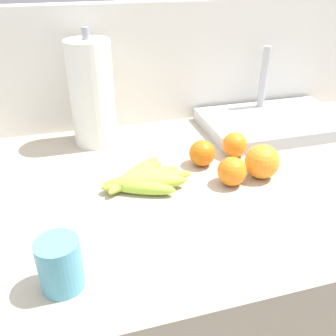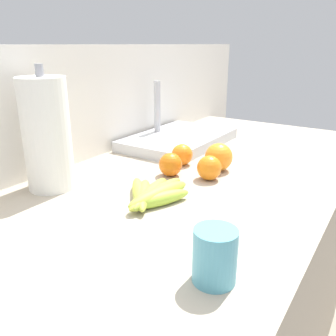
{
  "view_description": "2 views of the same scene",
  "coord_description": "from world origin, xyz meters",
  "px_view_note": "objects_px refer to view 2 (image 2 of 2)",
  "views": [
    {
      "loc": [
        -0.33,
        -0.72,
        1.42
      ],
      "look_at": [
        -0.12,
        0.0,
        0.98
      ],
      "focal_mm": 39.91,
      "sensor_mm": 36.0,
      "label": 1
    },
    {
      "loc": [
        -0.8,
        -0.45,
        1.3
      ],
      "look_at": [
        -0.04,
        0.05,
        0.98
      ],
      "focal_mm": 37.44,
      "sensor_mm": 36.0,
      "label": 2
    }
  ],
  "objects_px": {
    "orange_right": "(170,165)",
    "paper_towel_roll": "(47,135)",
    "banana_bunch": "(152,194)",
    "orange_back_left": "(219,157)",
    "sink_basin": "(178,139)",
    "orange_far_right": "(182,155)",
    "mug": "(215,256)",
    "orange_center": "(209,168)"
  },
  "relations": [
    {
      "from": "orange_right",
      "to": "paper_towel_roll",
      "type": "bearing_deg",
      "value": 138.83
    },
    {
      "from": "banana_bunch",
      "to": "mug",
      "type": "height_order",
      "value": "mug"
    },
    {
      "from": "banana_bunch",
      "to": "orange_far_right",
      "type": "relative_size",
      "value": 3.28
    },
    {
      "from": "orange_center",
      "to": "sink_basin",
      "type": "relative_size",
      "value": 0.16
    },
    {
      "from": "paper_towel_roll",
      "to": "mug",
      "type": "relative_size",
      "value": 3.46
    },
    {
      "from": "paper_towel_roll",
      "to": "mug",
      "type": "distance_m",
      "value": 0.55
    },
    {
      "from": "orange_center",
      "to": "orange_far_right",
      "type": "height_order",
      "value": "orange_center"
    },
    {
      "from": "orange_center",
      "to": "paper_towel_roll",
      "type": "xyz_separation_m",
      "value": [
        -0.28,
        0.32,
        0.11
      ]
    },
    {
      "from": "orange_right",
      "to": "paper_towel_roll",
      "type": "height_order",
      "value": "paper_towel_roll"
    },
    {
      "from": "orange_back_left",
      "to": "orange_far_right",
      "type": "bearing_deg",
      "value": 98.09
    },
    {
      "from": "banana_bunch",
      "to": "sink_basin",
      "type": "relative_size",
      "value": 0.5
    },
    {
      "from": "orange_center",
      "to": "banana_bunch",
      "type": "bearing_deg",
      "value": 166.87
    },
    {
      "from": "orange_back_left",
      "to": "paper_towel_roll",
      "type": "bearing_deg",
      "value": 139.55
    },
    {
      "from": "orange_right",
      "to": "sink_basin",
      "type": "bearing_deg",
      "value": 27.93
    },
    {
      "from": "banana_bunch",
      "to": "paper_towel_roll",
      "type": "distance_m",
      "value": 0.31
    },
    {
      "from": "mug",
      "to": "paper_towel_roll",
      "type": "bearing_deg",
      "value": 77.74
    },
    {
      "from": "orange_far_right",
      "to": "orange_right",
      "type": "relative_size",
      "value": 0.99
    },
    {
      "from": "paper_towel_roll",
      "to": "sink_basin",
      "type": "distance_m",
      "value": 0.56
    },
    {
      "from": "orange_center",
      "to": "sink_basin",
      "type": "bearing_deg",
      "value": 45.03
    },
    {
      "from": "orange_far_right",
      "to": "orange_right",
      "type": "bearing_deg",
      "value": -167.41
    },
    {
      "from": "orange_back_left",
      "to": "sink_basin",
      "type": "bearing_deg",
      "value": 54.4
    },
    {
      "from": "banana_bunch",
      "to": "mug",
      "type": "distance_m",
      "value": 0.32
    },
    {
      "from": "orange_far_right",
      "to": "sink_basin",
      "type": "distance_m",
      "value": 0.24
    },
    {
      "from": "paper_towel_roll",
      "to": "sink_basin",
      "type": "relative_size",
      "value": 0.73
    },
    {
      "from": "banana_bunch",
      "to": "paper_towel_roll",
      "type": "xyz_separation_m",
      "value": [
        -0.07,
        0.27,
        0.13
      ]
    },
    {
      "from": "orange_right",
      "to": "banana_bunch",
      "type": "bearing_deg",
      "value": -161.09
    },
    {
      "from": "orange_far_right",
      "to": "orange_right",
      "type": "distance_m",
      "value": 0.1
    },
    {
      "from": "orange_back_left",
      "to": "mug",
      "type": "relative_size",
      "value": 0.91
    },
    {
      "from": "paper_towel_roll",
      "to": "banana_bunch",
      "type": "bearing_deg",
      "value": -74.86
    },
    {
      "from": "paper_towel_roll",
      "to": "mug",
      "type": "height_order",
      "value": "paper_towel_roll"
    },
    {
      "from": "banana_bunch",
      "to": "orange_right",
      "type": "xyz_separation_m",
      "value": [
        0.17,
        0.06,
        0.02
      ]
    },
    {
      "from": "orange_far_right",
      "to": "orange_back_left",
      "type": "height_order",
      "value": "orange_back_left"
    },
    {
      "from": "orange_center",
      "to": "orange_far_right",
      "type": "xyz_separation_m",
      "value": [
        0.07,
        0.13,
        -0.0
      ]
    },
    {
      "from": "banana_bunch",
      "to": "orange_center",
      "type": "relative_size",
      "value": 3.18
    },
    {
      "from": "orange_far_right",
      "to": "paper_towel_roll",
      "type": "xyz_separation_m",
      "value": [
        -0.35,
        0.19,
        0.11
      ]
    },
    {
      "from": "banana_bunch",
      "to": "orange_back_left",
      "type": "xyz_separation_m",
      "value": [
        0.29,
        -0.04,
        0.02
      ]
    },
    {
      "from": "sink_basin",
      "to": "banana_bunch",
      "type": "bearing_deg",
      "value": -155.2
    },
    {
      "from": "orange_center",
      "to": "orange_right",
      "type": "relative_size",
      "value": 1.02
    },
    {
      "from": "banana_bunch",
      "to": "orange_far_right",
      "type": "distance_m",
      "value": 0.28
    },
    {
      "from": "banana_bunch",
      "to": "orange_center",
      "type": "xyz_separation_m",
      "value": [
        0.21,
        -0.05,
        0.02
      ]
    },
    {
      "from": "sink_basin",
      "to": "orange_far_right",
      "type": "bearing_deg",
      "value": -145.53
    },
    {
      "from": "orange_far_right",
      "to": "paper_towel_roll",
      "type": "bearing_deg",
      "value": 151.01
    }
  ]
}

